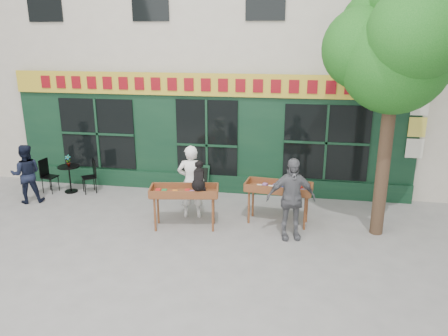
{
  "coord_description": "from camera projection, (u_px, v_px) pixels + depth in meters",
  "views": [
    {
      "loc": [
        2.47,
        -9.11,
        4.28
      ],
      "look_at": [
        0.79,
        0.5,
        1.28
      ],
      "focal_mm": 35.0,
      "sensor_mm": 36.0,
      "label": 1
    }
  ],
  "objects": [
    {
      "name": "ground",
      "position": [
        187.0,
        225.0,
        10.24
      ],
      "size": [
        80.0,
        80.0,
        0.0
      ],
      "primitive_type": "plane",
      "color": "slate",
      "rests_on": "ground"
    },
    {
      "name": "building",
      "position": [
        229.0,
        12.0,
        14.4
      ],
      "size": [
        14.0,
        7.26,
        10.0
      ],
      "color": "beige",
      "rests_on": "ground"
    },
    {
      "name": "street_tree",
      "position": [
        398.0,
        43.0,
        8.66
      ],
      "size": [
        3.05,
        2.9,
        5.6
      ],
      "color": "#382619",
      "rests_on": "ground"
    },
    {
      "name": "book_cart_center",
      "position": [
        184.0,
        194.0,
        9.87
      ],
      "size": [
        1.58,
        0.85,
        0.99
      ],
      "rotation": [
        0.0,
        0.0,
        0.16
      ],
      "color": "brown",
      "rests_on": "ground"
    },
    {
      "name": "dog",
      "position": [
        199.0,
        176.0,
        9.62
      ],
      "size": [
        0.43,
        0.65,
        0.6
      ],
      "primitive_type": null,
      "rotation": [
        0.0,
        0.0,
        0.16
      ],
      "color": "black",
      "rests_on": "book_cart_center"
    },
    {
      "name": "woman",
      "position": [
        191.0,
        182.0,
        10.46
      ],
      "size": [
        0.71,
        0.53,
        1.79
      ],
      "primitive_type": "imported",
      "rotation": [
        0.0,
        0.0,
        3.3
      ],
      "color": "white",
      "rests_on": "ground"
    },
    {
      "name": "book_cart_right",
      "position": [
        279.0,
        190.0,
        10.11
      ],
      "size": [
        1.56,
        0.78,
        0.99
      ],
      "rotation": [
        0.0,
        0.0,
        -0.11
      ],
      "color": "brown",
      "rests_on": "ground"
    },
    {
      "name": "man_right",
      "position": [
        291.0,
        199.0,
        9.33
      ],
      "size": [
        1.14,
        0.68,
        1.81
      ],
      "primitive_type": "imported",
      "rotation": [
        0.0,
        0.0,
        0.24
      ],
      "color": "#58585D",
      "rests_on": "ground"
    },
    {
      "name": "bistro_table",
      "position": [
        69.0,
        174.0,
        12.2
      ],
      "size": [
        0.6,
        0.6,
        0.76
      ],
      "color": "black",
      "rests_on": "ground"
    },
    {
      "name": "bistro_chair_left",
      "position": [
        47.0,
        173.0,
        12.22
      ],
      "size": [
        0.41,
        0.41,
        0.95
      ],
      "rotation": [
        0.0,
        0.0,
        1.43
      ],
      "color": "black",
      "rests_on": "ground"
    },
    {
      "name": "bistro_chair_right",
      "position": [
        92.0,
        173.0,
        12.2
      ],
      "size": [
        0.51,
        0.51,
        0.95
      ],
      "rotation": [
        0.0,
        0.0,
        -0.93
      ],
      "color": "black",
      "rests_on": "ground"
    },
    {
      "name": "potted_plant",
      "position": [
        68.0,
        161.0,
        12.09
      ],
      "size": [
        0.18,
        0.13,
        0.32
      ],
      "primitive_type": "imported",
      "rotation": [
        0.0,
        0.0,
        0.12
      ],
      "color": "gray",
      "rests_on": "bistro_table"
    },
    {
      "name": "man_left",
      "position": [
        26.0,
        174.0,
        11.4
      ],
      "size": [
        0.95,
        0.87,
        1.56
      ],
      "primitive_type": "imported",
      "rotation": [
        0.0,
        0.0,
        3.61
      ],
      "color": "black",
      "rests_on": "ground"
    },
    {
      "name": "chalkboard",
      "position": [
        200.0,
        179.0,
        12.22
      ],
      "size": [
        0.59,
        0.3,
        0.79
      ],
      "rotation": [
        0.0,
        0.0,
        -0.21
      ],
      "color": "black",
      "rests_on": "ground"
    }
  ]
}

